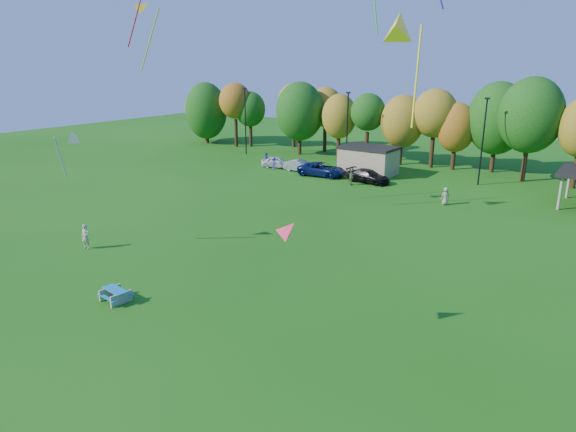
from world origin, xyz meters
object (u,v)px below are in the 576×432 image
Objects in this scene: car_b at (301,166)px; car_d at (368,176)px; picnic_table at (116,294)px; car_a at (277,162)px; kite_flyer at (85,237)px; car_c at (322,169)px.

car_d reaches higher than car_b.
picnic_table is 37.41m from car_a.
picnic_table is 9.40m from kite_flyer.
car_d reaches higher than car_a.
picnic_table is at bearing -174.61° from car_a.
car_b reaches higher than picnic_table.
picnic_table is 34.41m from car_c.
car_c reaches higher than car_d.
picnic_table is at bearing -36.03° from kite_flyer.
car_d is at bearing -96.57° from car_c.
car_b is 0.86× the size of car_d.
kite_flyer is (-8.52, 3.93, 0.50)m from picnic_table.
car_a is 7.06m from car_c.
kite_flyer is 0.37× the size of car_d.
car_c is at bearing 97.52° from car_d.
kite_flyer is 0.43× the size of car_b.
kite_flyer reaches higher than car_b.
car_b is (-10.74, 34.23, 0.28)m from picnic_table.
kite_flyer is 30.61m from car_d.
car_a is at bearing 74.46° from car_c.
car_b is 9.14m from car_d.
car_b is at bearing 82.92° from kite_flyer.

